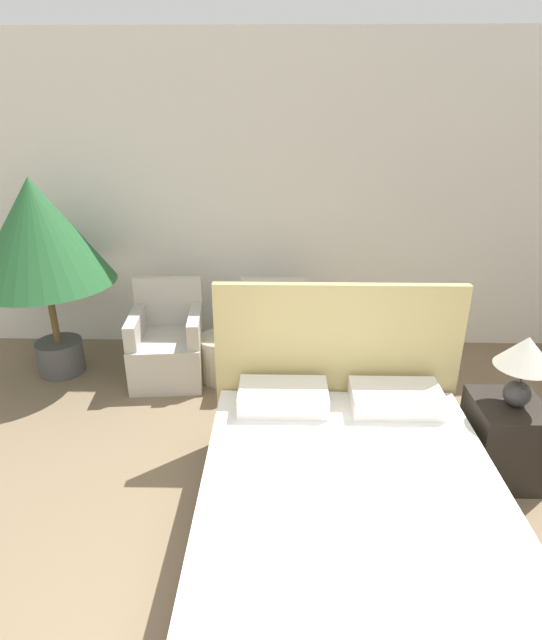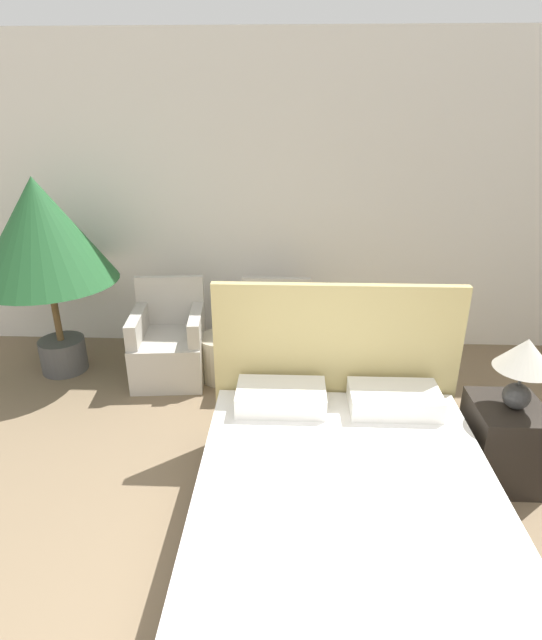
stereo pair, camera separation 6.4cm
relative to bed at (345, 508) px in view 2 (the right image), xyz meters
The scene contains 8 objects.
wall_back 2.93m from the bed, 94.66° to the left, with size 10.00×0.06×2.90m.
bed is the anchor object (origin of this frame).
armchair_near_window_left 2.34m from the bed, 126.51° to the left, with size 0.67×0.70×0.86m.
armchair_near_window_right 1.93m from the bed, 103.24° to the left, with size 0.62×0.66×0.86m.
potted_palm 3.26m from the bed, 141.00° to the left, with size 1.18×1.18×1.76m.
nightstand 1.24m from the bed, 29.82° to the left, with size 0.43×0.47×0.55m.
table_lamp 1.38m from the bed, 28.82° to the left, with size 0.35×0.35×0.47m.
side_table 2.08m from the bed, 116.13° to the left, with size 0.40×0.40×0.41m.
Camera 2 is at (-0.10, -0.91, 2.27)m, focal length 28.00 mm.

